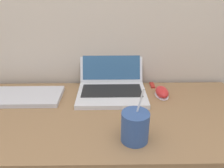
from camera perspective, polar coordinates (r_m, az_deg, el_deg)
name	(u,v)px	position (r m, az deg, el deg)	size (l,w,h in m)	color
laptop	(112,81)	(1.07, -0.09, 0.83)	(0.32, 0.34, 0.24)	silver
drink_cup	(135,126)	(0.74, 6.03, -10.90)	(0.09, 0.09, 0.20)	#33518C
computer_mouse	(162,92)	(1.06, 12.90, -2.11)	(0.06, 0.11, 0.04)	white
external_keyboard	(19,96)	(1.10, -23.10, -3.01)	(0.39, 0.18, 0.02)	silver
usb_stick	(152,85)	(1.15, 10.47, -0.31)	(0.02, 0.06, 0.01)	#B2261E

